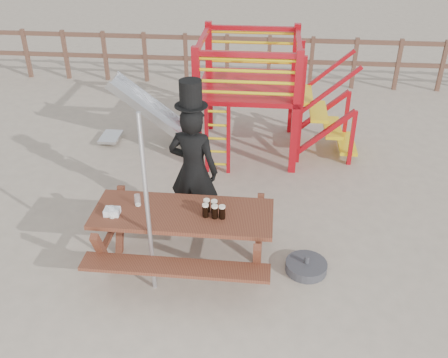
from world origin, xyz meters
The scene contains 10 objects.
ground centered at (0.00, 0.00, 0.00)m, with size 60.00×60.00×0.00m, color tan.
back_fence centered at (0.00, 7.00, 0.74)m, with size 15.09×0.09×1.20m.
playground_fort centered at (0.12, 3.58, 1.07)m, with size 4.71×1.84×2.10m.
picnic_table centered at (-0.40, 0.19, 0.53)m, with size 2.18×1.51×0.84m.
man_with_hat centered at (-0.39, 1.04, 0.98)m, with size 0.75×0.56×2.19m.
metal_pole centered at (-0.71, -0.23, 1.15)m, with size 0.05×0.05×2.30m, color #B2B2B7.
parasol_base centered at (1.14, 0.26, 0.06)m, with size 0.53×0.53×0.22m.
paper_bag centered at (-1.23, 0.06, 0.88)m, with size 0.18×0.14×0.08m, color white.
stout_pints centered at (-0.03, 0.16, 0.93)m, with size 0.28×0.20×0.17m.
empty_glasses centered at (-1.09, 0.14, 0.91)m, with size 0.32×0.35×0.15m.
Camera 1 is at (0.58, -4.68, 4.24)m, focal length 40.00 mm.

